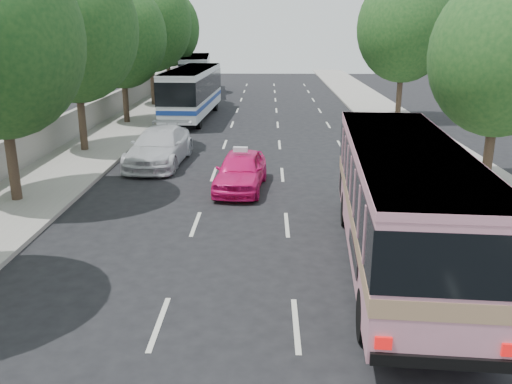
{
  "coord_description": "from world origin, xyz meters",
  "views": [
    {
      "loc": [
        0.38,
        -12.08,
        6.04
      ],
      "look_at": [
        0.06,
        2.31,
        1.6
      ],
      "focal_mm": 38.0,
      "sensor_mm": 36.0,
      "label": 1
    }
  ],
  "objects_px": {
    "pink_taxi": "(241,170)",
    "white_pickup": "(160,147)",
    "tour_coach_rear": "(196,71)",
    "pink_bus": "(403,193)",
    "tour_coach_front": "(192,89)"
  },
  "relations": [
    {
      "from": "pink_taxi",
      "to": "white_pickup",
      "type": "height_order",
      "value": "white_pickup"
    },
    {
      "from": "pink_taxi",
      "to": "white_pickup",
      "type": "distance_m",
      "value": 5.43
    },
    {
      "from": "pink_taxi",
      "to": "tour_coach_rear",
      "type": "distance_m",
      "value": 31.37
    },
    {
      "from": "pink_bus",
      "to": "tour_coach_front",
      "type": "relative_size",
      "value": 0.94
    },
    {
      "from": "pink_taxi",
      "to": "tour_coach_front",
      "type": "relative_size",
      "value": 0.39
    },
    {
      "from": "tour_coach_front",
      "to": "white_pickup",
      "type": "bearing_deg",
      "value": -86.72
    },
    {
      "from": "tour_coach_front",
      "to": "pink_bus",
      "type": "bearing_deg",
      "value": -67.78
    },
    {
      "from": "pink_taxi",
      "to": "white_pickup",
      "type": "relative_size",
      "value": 0.77
    },
    {
      "from": "pink_taxi",
      "to": "tour_coach_rear",
      "type": "xyz_separation_m",
      "value": [
        -5.65,
        30.83,
        1.29
      ]
    },
    {
      "from": "white_pickup",
      "to": "tour_coach_front",
      "type": "distance_m",
      "value": 12.71
    },
    {
      "from": "pink_taxi",
      "to": "white_pickup",
      "type": "bearing_deg",
      "value": 140.44
    },
    {
      "from": "white_pickup",
      "to": "tour_coach_front",
      "type": "height_order",
      "value": "tour_coach_front"
    },
    {
      "from": "tour_coach_rear",
      "to": "pink_taxi",
      "type": "bearing_deg",
      "value": -84.68
    },
    {
      "from": "white_pickup",
      "to": "tour_coach_front",
      "type": "relative_size",
      "value": 0.5
    },
    {
      "from": "pink_bus",
      "to": "white_pickup",
      "type": "relative_size",
      "value": 1.87
    }
  ]
}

